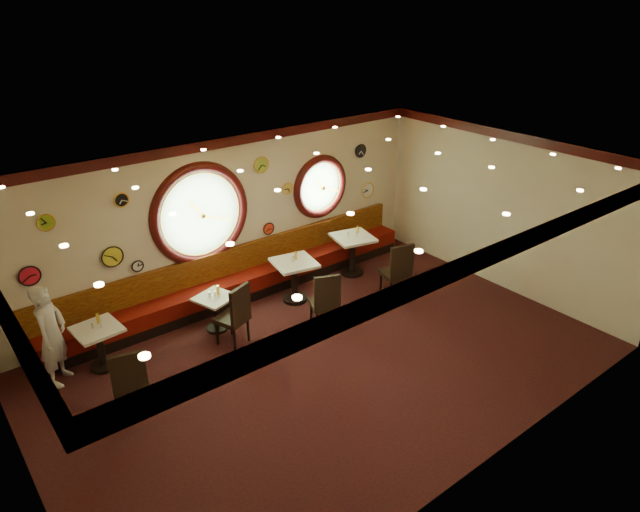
{
  "coord_description": "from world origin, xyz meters",
  "views": [
    {
      "loc": [
        -4.91,
        -6.07,
        5.65
      ],
      "look_at": [
        0.48,
        0.8,
        1.5
      ],
      "focal_mm": 32.0,
      "sensor_mm": 36.0,
      "label": 1
    }
  ],
  "objects": [
    {
      "name": "wall_back",
      "position": [
        0.0,
        3.0,
        1.6
      ],
      "size": [
        9.0,
        0.02,
        3.2
      ],
      "primitive_type": "cube",
      "color": "beige",
      "rests_on": "floor"
    },
    {
      "name": "wall_clock_0",
      "position": [
        -2.0,
        2.96,
        2.45
      ],
      "size": [
        0.24,
        0.03,
        0.24
      ],
      "primitive_type": "cylinder",
      "rotation": [
        1.57,
        0.0,
        0.0
      ],
      "color": "black",
      "rests_on": "wall_back"
    },
    {
      "name": "porthole_right_glass",
      "position": [
        2.2,
        3.0,
        1.8
      ],
      "size": [
        1.1,
        0.02,
        1.1
      ],
      "primitive_type": "cylinder",
      "rotation": [
        1.57,
        0.0,
        0.0
      ],
      "color": "#81BD71",
      "rests_on": "wall_back"
    },
    {
      "name": "wall_clock_9",
      "position": [
        0.85,
        2.96,
        1.2
      ],
      "size": [
        0.24,
        0.03,
        0.24
      ],
      "primitive_type": "cylinder",
      "rotation": [
        1.57,
        0.0,
        0.0
      ],
      "color": "red",
      "rests_on": "wall_back"
    },
    {
      "name": "wall_left",
      "position": [
        -4.5,
        0.0,
        1.6
      ],
      "size": [
        0.02,
        6.0,
        3.2
      ],
      "primitive_type": "cube",
      "color": "beige",
      "rests_on": "floor"
    },
    {
      "name": "wall_clock_8",
      "position": [
        -3.2,
        2.96,
        2.35
      ],
      "size": [
        0.26,
        0.03,
        0.26
      ],
      "primitive_type": "cylinder",
      "rotation": [
        1.57,
        0.0,
        0.0
      ],
      "color": "#8EB824",
      "rests_on": "wall_back"
    },
    {
      "name": "floor",
      "position": [
        0.0,
        0.0,
        0.0
      ],
      "size": [
        9.0,
        6.0,
        0.0
      ],
      "primitive_type": "cube",
      "color": "black",
      "rests_on": "ground"
    },
    {
      "name": "chair_b",
      "position": [
        -0.9,
        1.35,
        0.66
      ],
      "size": [
        0.62,
        0.62,
        0.71
      ],
      "rotation": [
        0.0,
        0.0,
        0.36
      ],
      "color": "black",
      "rests_on": "floor"
    },
    {
      "name": "table_a",
      "position": [
        -2.97,
        2.14,
        0.47
      ],
      "size": [
        0.74,
        0.74,
        0.75
      ],
      "color": "black",
      "rests_on": "floor"
    },
    {
      "name": "banquette_base",
      "position": [
        0.0,
        2.72,
        0.1
      ],
      "size": [
        8.0,
        0.55,
        0.2
      ],
      "primitive_type": "cube",
      "color": "black",
      "rests_on": "floor"
    },
    {
      "name": "wall_clock_4",
      "position": [
        -3.6,
        2.96,
        1.55
      ],
      "size": [
        0.32,
        0.03,
        0.32
      ],
      "primitive_type": "cylinder",
      "rotation": [
        1.57,
        0.0,
        0.0
      ],
      "color": "red",
      "rests_on": "wall_back"
    },
    {
      "name": "ceiling",
      "position": [
        0.0,
        0.0,
        3.2
      ],
      "size": [
        9.0,
        6.0,
        0.02
      ],
      "primitive_type": "cube",
      "color": "gold",
      "rests_on": "wall_back"
    },
    {
      "name": "condiment_c_pepper",
      "position": [
        0.78,
        1.99,
        0.91
      ],
      "size": [
        0.04,
        0.04,
        0.11
      ],
      "primitive_type": "cylinder",
      "color": "silver",
      "rests_on": "table_c"
    },
    {
      "name": "porthole_right_ring",
      "position": [
        2.2,
        2.95,
        1.8
      ],
      "size": [
        1.09,
        0.03,
        1.09
      ],
      "primitive_type": "torus",
      "rotation": [
        1.57,
        0.0,
        0.0
      ],
      "color": "gold",
      "rests_on": "wall_back"
    },
    {
      "name": "condiment_d_pepper",
      "position": [
        2.49,
        2.1,
        0.92
      ],
      "size": [
        0.04,
        0.04,
        0.1
      ],
      "primitive_type": "cylinder",
      "color": "silver",
      "rests_on": "table_d"
    },
    {
      "name": "condiment_c_bottle",
      "position": [
        0.86,
        2.04,
        0.94
      ],
      "size": [
        0.06,
        0.06,
        0.18
      ],
      "primitive_type": "cylinder",
      "color": "gold",
      "rests_on": "table_c"
    },
    {
      "name": "banquette_back",
      "position": [
        0.0,
        2.94,
        0.75
      ],
      "size": [
        8.0,
        0.1,
        0.55
      ],
      "primitive_type": "cube",
      "color": "#5B1207",
      "rests_on": "wall_back"
    },
    {
      "name": "porthole_right_frame",
      "position": [
        2.2,
        2.98,
        1.8
      ],
      "size": [
        1.38,
        0.18,
        1.38
      ],
      "primitive_type": "torus",
      "rotation": [
        1.57,
        0.0,
        0.0
      ],
      "color": "#380A0A",
      "rests_on": "wall_back"
    },
    {
      "name": "condiment_d_bottle",
      "position": [
        2.61,
        2.22,
        0.96
      ],
      "size": [
        0.06,
        0.06,
        0.18
      ],
      "primitive_type": "cylinder",
      "color": "gold",
      "rests_on": "table_d"
    },
    {
      "name": "wall_clock_3",
      "position": [
        3.3,
        2.96,
        2.4
      ],
      "size": [
        0.28,
        0.03,
        0.28
      ],
      "primitive_type": "cylinder",
      "rotation": [
        1.57,
        0.0,
        0.0
      ],
      "color": "black",
      "rests_on": "wall_back"
    },
    {
      "name": "condiment_d_salt",
      "position": [
        2.36,
        2.22,
        0.92
      ],
      "size": [
        0.04,
        0.04,
        0.1
      ],
      "primitive_type": "cylinder",
      "color": "silver",
      "rests_on": "table_d"
    },
    {
      "name": "chair_a",
      "position": [
        -3.02,
        0.68,
        0.65
      ],
      "size": [
        0.57,
        0.57,
        0.71
      ],
      "rotation": [
        0.0,
        0.0,
        -0.22
      ],
      "color": "black",
      "rests_on": "floor"
    },
    {
      "name": "wall_front",
      "position": [
        0.0,
        -3.0,
        1.6
      ],
      "size": [
        9.0,
        0.02,
        3.2
      ],
      "primitive_type": "cube",
      "color": "beige",
      "rests_on": "floor"
    },
    {
      "name": "molding_back",
      "position": [
        0.0,
        2.95,
        3.11
      ],
      "size": [
        9.0,
        0.1,
        0.18
      ],
      "primitive_type": "cube",
      "color": "#380A0A",
      "rests_on": "wall_back"
    },
    {
      "name": "porthole_left_glass",
      "position": [
        -0.6,
        3.0,
        1.85
      ],
      "size": [
        1.66,
        0.02,
        1.66
      ],
      "primitive_type": "cylinder",
      "rotation": [
        1.57,
        0.0,
        0.0
      ],
      "color": "#81BD71",
      "rests_on": "wall_back"
    },
    {
      "name": "porthole_left_frame",
      "position": [
        -0.6,
        2.98,
        1.85
      ],
      "size": [
        1.98,
        0.18,
        1.98
      ],
      "primitive_type": "torus",
      "rotation": [
        1.57,
        0.0,
        0.0
      ],
      "color": "#380A0A",
      "rests_on": "wall_back"
    },
    {
      "name": "condiment_a_bottle",
      "position": [
        -2.89,
        2.26,
        0.84
      ],
      "size": [
        0.06,
        0.06,
        0.18
      ],
      "primitive_type": "cylinder",
      "color": "gold",
      "rests_on": "table_a"
    },
    {
      "name": "table_b",
      "position": [
        -0.95,
        2.0,
        0.42
      ],
      "size": [
        0.77,
        0.77,
        0.67
      ],
      "color": "black",
      "rests_on": "floor"
    },
    {
      "name": "table_c",
      "position": [
        0.79,
        1.99,
        0.54
      ],
      "size": [
        0.91,
        0.91,
        0.85
      ],
      "color": "black",
      "rests_on": "floor"
    },
    {
      "name": "condiment_b_bottle",
      "position": [
        -0.85,
        2.04,
        0.76
      ],
      "size": [
        0.05,
        0.05,
        0.17
      ],
      "primitive_type": "cylinder",
      "color": "gold",
      "rests_on": "table_b"
    },
    {
      "name": "chair_c",
      "position": [
        0.59,
        0.76,
        0.66
      ],
      "size": [
        0.63,
        0.63,
        0.71
      ],
      "rotation": [
        0.0,
        0.0,
        -0.38
      ],
      "color": "black",
      "rests_on": "floor"
    },
    {
      "name": "waiter",
      "position": [
        -3.61,
        2.2,
        0.84
      ],
      "size": [
        0.71,
        0.73,
        1.69
      ],
      "primitive_type": "imported",
      "rotation": [
        0.0,
        0.0,
        0.87
      ],
      "color": "silver",
      "rests_on": "floor"
    },
    {
      "name": "wall_clock_5",
      "position": [
        -1.9,
        2.96,
        1.2
      ],
      "size": [
        0.2,
        0.03,
        0.2
      ],
      "primitive_type": "cylinder",
      "rotation": [
        1.57,
        0.0,
        0.0
      ],
      "color": "silver",
      "rests_on": "wall_back"
    },
    {
      "name": "porthole_left_ring",
      "position": [
        -0.6,
        2.95,
        1.85
      ],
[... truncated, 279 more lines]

